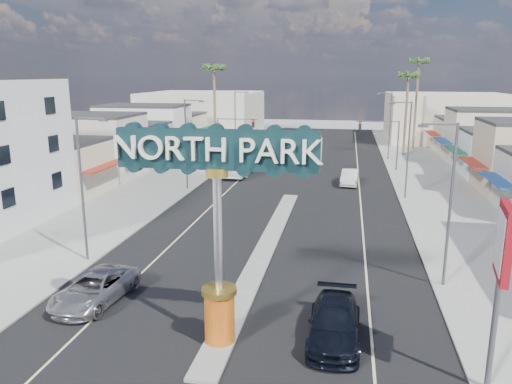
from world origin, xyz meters
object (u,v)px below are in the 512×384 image
at_px(gateway_sign, 217,212).
at_px(suv_right, 334,323).
at_px(streetlight_r_mid, 407,145).
at_px(car_parked_right, 350,177).
at_px(palm_right_far, 419,67).
at_px(suv_left, 95,288).
at_px(traffic_signal_left, 232,132).
at_px(city_bus, 242,160).
at_px(streetlight_l_near, 84,182).
at_px(traffic_signal_right, 383,135).
at_px(palm_right_mid, 408,80).
at_px(streetlight_r_near, 448,197).
at_px(bank_pylon_sign, 503,253).
at_px(streetlight_r_far, 389,122).
at_px(streetlight_l_far, 236,120).
at_px(palm_left_far, 214,73).
at_px(streetlight_l_mid, 188,140).

height_order(gateway_sign, suv_right, gateway_sign).
distance_m(streetlight_r_mid, car_parked_right, 8.47).
height_order(palm_right_far, suv_left, palm_right_far).
distance_m(gateway_sign, car_parked_right, 34.26).
xyz_separation_m(traffic_signal_left, city_bus, (2.18, -4.24, -2.78)).
bearing_deg(streetlight_l_near, traffic_signal_right, 60.01).
bearing_deg(city_bus, palm_right_far, 47.67).
bearing_deg(streetlight_r_mid, suv_right, -101.75).
bearing_deg(palm_right_mid, palm_right_far, 71.57).
bearing_deg(streetlight_r_near, bank_pylon_sign, -89.35).
distance_m(streetlight_r_near, palm_right_far, 52.71).
bearing_deg(gateway_sign, palm_right_mid, 76.47).
bearing_deg(streetlight_r_far, city_bus, -144.91).
relative_size(streetlight_l_far, car_parked_right, 1.85).
bearing_deg(streetlight_l_far, streetlight_r_far, 0.00).
bearing_deg(streetlight_r_far, gateway_sign, -101.78).
bearing_deg(palm_right_mid, city_bus, -140.91).
relative_size(traffic_signal_right, city_bus, 0.56).
xyz_separation_m(palm_left_far, palm_right_mid, (26.00, 6.00, -0.90)).
bearing_deg(suv_left, streetlight_l_mid, 102.99).
bearing_deg(streetlight_l_near, streetlight_r_near, 0.00).
height_order(streetlight_r_far, suv_right, streetlight_r_far).
xyz_separation_m(streetlight_l_near, streetlight_l_mid, (0.00, 20.00, 0.00)).
bearing_deg(palm_right_mid, streetlight_r_mid, -95.64).
bearing_deg(gateway_sign, streetlight_r_far, 78.22).
distance_m(streetlight_l_near, streetlight_l_mid, 20.00).
xyz_separation_m(gateway_sign, traffic_signal_left, (-9.18, 42.02, -1.65)).
xyz_separation_m(streetlight_r_near, streetlight_r_far, (0.00, 42.00, 0.00)).
relative_size(palm_left_far, bank_pylon_sign, 1.88).
bearing_deg(traffic_signal_left, traffic_signal_right, 0.00).
bearing_deg(city_bus, suv_right, -69.67).
height_order(traffic_signal_right, streetlight_r_near, streetlight_r_near).
bearing_deg(palm_right_far, streetlight_r_near, -95.02).
relative_size(streetlight_r_near, suv_left, 1.63).
bearing_deg(streetlight_r_far, palm_right_mid, 57.31).
relative_size(gateway_sign, palm_right_mid, 0.76).
bearing_deg(streetlight_l_near, suv_left, -58.96).
height_order(streetlight_l_near, palm_right_far, palm_right_far).
bearing_deg(city_bus, streetlight_r_far, 37.44).
bearing_deg(car_parked_right, streetlight_r_far, 76.75).
relative_size(gateway_sign, car_parked_right, 1.88).
bearing_deg(palm_right_far, car_parked_right, -109.65).
bearing_deg(city_bus, streetlight_l_mid, -107.05).
bearing_deg(city_bus, car_parked_right, -16.84).
bearing_deg(gateway_sign, traffic_signal_right, 77.67).
relative_size(traffic_signal_right, suv_left, 1.09).
relative_size(streetlight_l_near, city_bus, 0.84).
relative_size(palm_left_far, palm_right_far, 0.93).
distance_m(streetlight_l_far, streetlight_r_far, 20.87).
bearing_deg(streetlight_r_mid, palm_right_far, 81.88).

